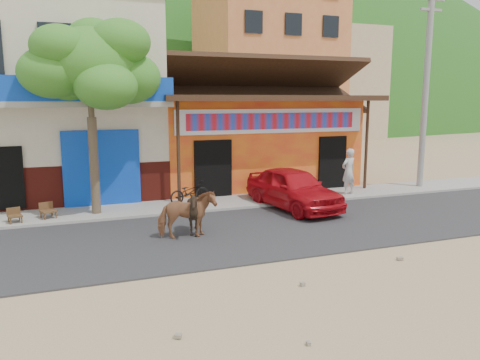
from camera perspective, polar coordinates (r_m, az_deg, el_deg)
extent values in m
plane|color=#9E825B|center=(11.26, 9.34, -9.26)|extent=(120.00, 120.00, 0.00)
cube|color=#28282B|center=(13.38, 4.03, -5.97)|extent=(60.00, 5.00, 0.04)
cube|color=gray|center=(16.52, -0.97, -2.75)|extent=(60.00, 2.00, 0.12)
cube|color=orange|center=(20.65, 0.59, 4.66)|extent=(8.00, 6.00, 3.60)
cube|color=beige|center=(19.22, -21.05, 8.71)|extent=(7.00, 6.00, 7.00)
cube|color=#CC723F|center=(36.26, 3.12, 13.50)|extent=(9.00, 9.00, 12.00)
cube|color=tan|center=(45.65, 10.66, 11.33)|extent=(8.00, 8.00, 10.00)
ellipsoid|color=#194C14|center=(79.84, -16.98, 15.39)|extent=(100.00, 40.00, 24.00)
cylinder|color=gray|center=(20.37, 21.72, 10.44)|extent=(0.24, 0.24, 8.00)
imported|color=#9A613D|center=(12.36, -6.50, -4.21)|extent=(1.53, 0.77, 1.26)
imported|color=black|center=(12.63, -5.66, -3.91)|extent=(1.51, 1.48, 1.26)
imported|color=#B70D16|center=(15.69, 6.48, -0.99)|extent=(2.20, 4.25, 1.38)
imported|color=black|center=(16.15, -6.18, -1.46)|extent=(1.59, 0.93, 0.79)
imported|color=#BCBCBC|center=(18.00, 13.08, 1.02)|extent=(0.72, 0.56, 1.73)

